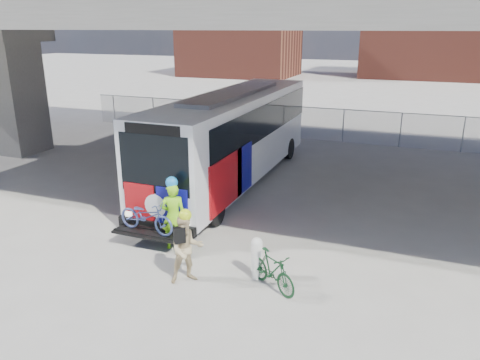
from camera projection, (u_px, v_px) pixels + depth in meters
The scene contains 9 objects.
ground at pixel (250, 218), 15.62m from camera, with size 160.00×160.00×0.00m, color #9E9991.
bus at pixel (234, 131), 18.70m from camera, with size 2.67×12.98×3.69m.
overpass at pixel (289, 13), 17.12m from camera, with size 40.00×16.00×7.95m.
chainlink_fence at pixel (326, 115), 25.79m from camera, with size 30.00×0.06×30.00m.
brick_buildings at pixel (399, 33), 56.17m from camera, with size 54.00×22.00×12.00m.
bollard at pixel (257, 256), 11.74m from camera, with size 0.29×0.29×1.10m.
cyclist_hivis at pixel (173, 214), 13.19m from camera, with size 0.85×0.75×2.15m.
cyclist_tan at pixel (186, 248), 11.46m from camera, with size 1.08×1.06×1.93m.
bike_parked at pixel (272, 270), 11.25m from camera, with size 0.46×1.63×0.98m, color #123A1C.
Camera 1 is at (4.95, -13.58, 6.06)m, focal length 35.00 mm.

